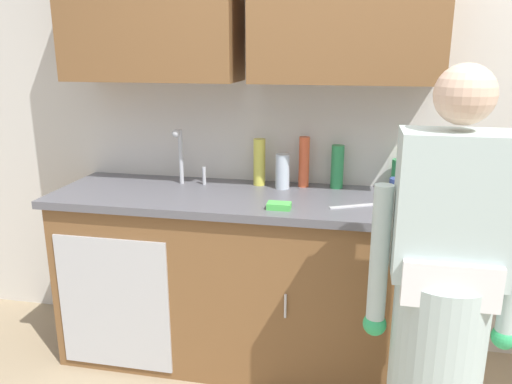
# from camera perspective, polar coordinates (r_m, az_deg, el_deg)

# --- Properties ---
(kitchen_wall_with_uppers) EXTENTS (4.80, 0.44, 2.70)m
(kitchen_wall_with_uppers) POSITION_cam_1_polar(r_m,az_deg,el_deg) (2.74, 8.22, 11.80)
(kitchen_wall_with_uppers) COLOR beige
(kitchen_wall_with_uppers) RESTS_ON ground
(counter_cabinet) EXTENTS (1.90, 0.62, 0.90)m
(counter_cabinet) POSITION_cam_1_polar(r_m,az_deg,el_deg) (2.77, -1.74, -10.04)
(counter_cabinet) COLOR brown
(counter_cabinet) RESTS_ON ground
(countertop) EXTENTS (1.96, 0.66, 0.04)m
(countertop) POSITION_cam_1_polar(r_m,az_deg,el_deg) (2.60, -1.75, -0.68)
(countertop) COLOR #595960
(countertop) RESTS_ON counter_cabinet
(sink) EXTENTS (0.50, 0.36, 0.35)m
(sink) POSITION_cam_1_polar(r_m,az_deg,el_deg) (2.70, -8.60, -0.12)
(sink) COLOR #B7BABF
(sink) RESTS_ON counter_cabinet
(person_at_sink) EXTENTS (0.55, 0.34, 1.62)m
(person_at_sink) POSITION_cam_1_polar(r_m,az_deg,el_deg) (2.02, 20.06, -13.76)
(person_at_sink) COLOR white
(person_at_sink) RESTS_ON ground
(bottle_cleaner_spray) EXTENTS (0.07, 0.07, 0.23)m
(bottle_cleaner_spray) POSITION_cam_1_polar(r_m,az_deg,el_deg) (2.73, 9.18, 2.84)
(bottle_cleaner_spray) COLOR #2D8C4C
(bottle_cleaner_spray) RESTS_ON countertop
(bottle_dish_liquid) EXTENTS (0.06, 0.06, 0.26)m
(bottle_dish_liquid) POSITION_cam_1_polar(r_m,az_deg,el_deg) (2.75, 0.38, 3.40)
(bottle_dish_liquid) COLOR #D8D14C
(bottle_dish_liquid) RESTS_ON countertop
(bottle_water_short) EXTENTS (0.08, 0.08, 0.19)m
(bottle_water_short) POSITION_cam_1_polar(r_m,az_deg,el_deg) (2.69, 3.02, 2.35)
(bottle_water_short) COLOR silver
(bottle_water_short) RESTS_ON countertop
(bottle_soap) EXTENTS (0.08, 0.08, 0.17)m
(bottle_soap) POSITION_cam_1_polar(r_m,az_deg,el_deg) (2.75, 15.87, 1.84)
(bottle_soap) COLOR #2D8C4C
(bottle_soap) RESTS_ON countertop
(bottle_water_tall) EXTENTS (0.06, 0.06, 0.27)m
(bottle_water_tall) POSITION_cam_1_polar(r_m,az_deg,el_deg) (2.73, 5.46, 3.40)
(bottle_water_tall) COLOR #E05933
(bottle_water_tall) RESTS_ON countertop
(cup_by_sink) EXTENTS (0.08, 0.08, 0.11)m
(cup_by_sink) POSITION_cam_1_polar(r_m,az_deg,el_deg) (2.59, 15.64, 0.32)
(cup_by_sink) COLOR #33478C
(cup_by_sink) RESTS_ON countertop
(knife_on_counter) EXTENTS (0.23, 0.13, 0.01)m
(knife_on_counter) POSITION_cam_1_polar(r_m,az_deg,el_deg) (2.44, 10.93, -1.57)
(knife_on_counter) COLOR silver
(knife_on_counter) RESTS_ON countertop
(sponge) EXTENTS (0.11, 0.07, 0.03)m
(sponge) POSITION_cam_1_polar(r_m,az_deg,el_deg) (2.36, 2.62, -1.57)
(sponge) COLOR #4CBF4C
(sponge) RESTS_ON countertop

